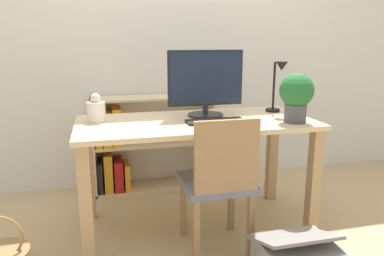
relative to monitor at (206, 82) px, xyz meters
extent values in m
plane|color=tan|center=(-0.10, -0.12, -0.96)|extent=(10.00, 10.00, 0.00)
cube|color=silver|center=(-0.10, 0.82, 0.34)|extent=(8.00, 0.05, 2.60)
cube|color=#D8BC8C|center=(-0.10, -0.12, -0.24)|extent=(1.49, 0.70, 0.03)
cube|color=tan|center=(-0.79, -0.41, -0.61)|extent=(0.07, 0.07, 0.71)
cube|color=tan|center=(0.59, -0.41, -0.61)|extent=(0.07, 0.07, 0.71)
cube|color=tan|center=(-0.79, 0.18, -0.61)|extent=(0.07, 0.07, 0.71)
cube|color=tan|center=(0.59, 0.18, -0.61)|extent=(0.07, 0.07, 0.71)
cylinder|color=#232326|center=(0.00, 0.00, -0.22)|extent=(0.24, 0.24, 0.02)
cylinder|color=#232326|center=(0.00, 0.00, -0.18)|extent=(0.04, 0.04, 0.07)
cube|color=#232326|center=(0.00, 0.00, 0.03)|extent=(0.51, 0.02, 0.36)
cube|color=#192338|center=(0.00, 0.00, 0.03)|extent=(0.48, 0.03, 0.34)
cube|color=black|center=(0.01, -0.21, -0.22)|extent=(0.37, 0.13, 0.02)
cylinder|color=silver|center=(-0.71, -0.01, -0.17)|extent=(0.11, 0.11, 0.13)
sphere|color=silver|center=(-0.71, -0.01, -0.08)|extent=(0.06, 0.06, 0.06)
cylinder|color=black|center=(0.51, 0.04, -0.22)|extent=(0.10, 0.10, 0.02)
cylinder|color=black|center=(0.51, 0.04, -0.04)|extent=(0.02, 0.02, 0.33)
cylinder|color=black|center=(0.51, -0.01, 0.12)|extent=(0.01, 0.10, 0.01)
cone|color=black|center=(0.51, -0.06, 0.10)|extent=(0.08, 0.08, 0.06)
cylinder|color=#4C4C51|center=(0.49, -0.32, -0.17)|extent=(0.13, 0.13, 0.11)
sphere|color=#23662D|center=(0.49, -0.32, -0.03)|extent=(0.21, 0.21, 0.21)
cube|color=slate|center=(-0.04, -0.38, -0.55)|extent=(0.40, 0.40, 0.04)
cube|color=#9E754C|center=(-0.04, -0.56, -0.33)|extent=(0.36, 0.03, 0.40)
cube|color=#9E754C|center=(-0.20, -0.54, -0.77)|extent=(0.04, 0.04, 0.39)
cube|color=#9E754C|center=(0.12, -0.54, -0.77)|extent=(0.04, 0.04, 0.39)
cube|color=#9E754C|center=(-0.20, -0.21, -0.77)|extent=(0.04, 0.04, 0.39)
cube|color=#9E754C|center=(0.12, -0.21, -0.77)|extent=(0.04, 0.04, 0.39)
cube|color=#D8BC8C|center=(-0.75, 0.64, -0.57)|extent=(0.02, 0.28, 0.78)
cube|color=#D8BC8C|center=(0.22, 0.64, -0.57)|extent=(0.02, 0.28, 0.78)
cube|color=#D8BC8C|center=(-0.26, 0.64, -0.95)|extent=(0.99, 0.28, 0.02)
cube|color=#D8BC8C|center=(-0.26, 0.64, -0.19)|extent=(0.99, 0.28, 0.02)
cube|color=#D8BC8C|center=(-0.26, 0.64, -0.57)|extent=(0.95, 0.28, 0.02)
cube|color=black|center=(-0.71, 0.64, -0.82)|extent=(0.04, 0.24, 0.25)
cube|color=orange|center=(-0.65, 0.64, -0.79)|extent=(0.07, 0.24, 0.31)
cube|color=red|center=(-0.57, 0.64, -0.82)|extent=(0.07, 0.24, 0.25)
cube|color=orange|center=(-0.50, 0.64, -0.84)|extent=(0.04, 0.24, 0.22)
cube|color=orange|center=(-0.70, 0.64, -0.41)|extent=(0.05, 0.24, 0.30)
cube|color=orange|center=(-0.64, 0.64, -0.42)|extent=(0.07, 0.24, 0.28)
cube|color=orange|center=(-0.56, 0.64, -0.41)|extent=(0.07, 0.24, 0.30)
cube|color=gray|center=(0.25, -0.79, -0.72)|extent=(0.38, 0.34, 0.14)
camera|label=1|loc=(-0.68, -2.36, 0.28)|focal=35.00mm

